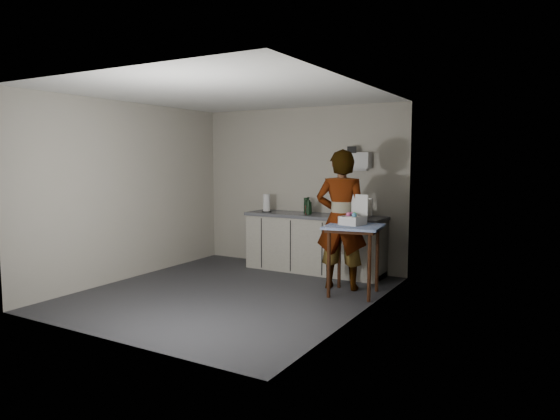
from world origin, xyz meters
The scene contains 15 objects.
ground centered at (0.00, 0.00, 0.00)m, with size 4.00×4.00×0.00m, color #25252A.
wall_back centered at (0.00, 1.99, 1.30)m, with size 3.60×0.02×2.60m, color #B7B2A0.
wall_right centered at (1.79, 0.00, 1.30)m, with size 0.02×4.00×2.60m, color #B7B2A0.
wall_left centered at (-1.79, 0.00, 1.30)m, with size 0.02×4.00×2.60m, color #B7B2A0.
ceiling centered at (0.00, 0.00, 2.60)m, with size 3.60×4.00×0.01m, color white.
kitchen_counter centered at (0.40, 1.70, 0.43)m, with size 2.24×0.62×0.91m.
wall_shelf centered at (1.00, 1.92, 1.75)m, with size 0.42×0.18×0.37m.
side_table centered at (1.43, 0.76, 0.80)m, with size 0.80×0.80×0.92m.
standing_man centered at (1.16, 0.96, 0.95)m, with size 0.69×0.46×1.90m, color #B2A593.
soap_bottle centered at (0.33, 1.63, 1.05)m, with size 0.10×0.11×0.27m, color black.
soda_can centered at (0.28, 1.70, 0.98)m, with size 0.07×0.07×0.13m, color red.
dark_bottle centered at (0.23, 1.74, 1.04)m, with size 0.07×0.07×0.25m, color black.
paper_towel centered at (-0.43, 1.62, 1.05)m, with size 0.16×0.16×0.29m.
dish_rack centered at (1.09, 1.72, 0.97)m, with size 0.40×0.30×0.28m.
bakery_box centered at (1.39, 0.82, 1.00)m, with size 0.33×0.33×0.39m.
Camera 1 is at (3.80, -5.26, 1.78)m, focal length 32.00 mm.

